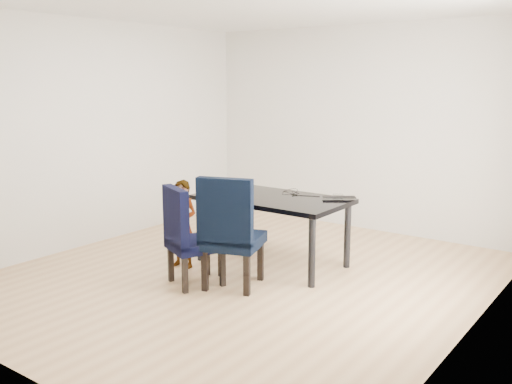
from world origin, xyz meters
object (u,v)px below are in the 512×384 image
Objects in this scene: dining_table at (272,230)px; plate at (209,193)px; chair_right at (233,231)px; chair_left at (196,235)px; child at (182,224)px; laptop at (339,197)px.

plate reaches higher than dining_table.
plate is (-0.68, -0.26, 0.38)m from dining_table.
chair_left is at bearing -170.42° from chair_right.
chair_right is at bearing -15.82° from child.
chair_left is at bearing -39.74° from child.
chair_right is 1.17× the size of child.
child is 0.49m from plate.
chair_right reaches higher than dining_table.
plate is 1.43m from laptop.
child is 1.69m from laptop.
dining_table is 1.63× the size of chair_left.
chair_right reaches higher than laptop.
dining_table is at bearing 35.60° from child.
chair_right is 3.18× the size of laptop.
laptop is at bearing 29.73° from dining_table.
child reaches higher than plate.
chair_left reaches higher than child.
chair_left is 1.59m from laptop.
laptop reaches higher than dining_table.
plate is at bearing -159.38° from dining_table.
chair_left is 0.56m from child.
chair_right is 0.94m from plate.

